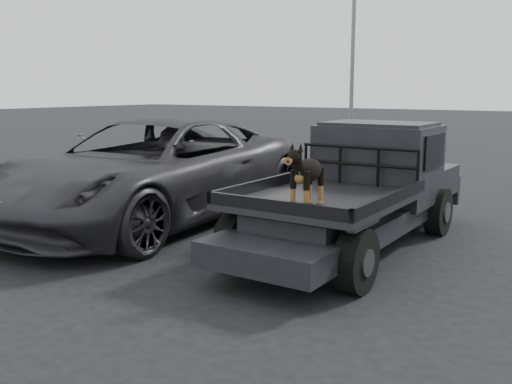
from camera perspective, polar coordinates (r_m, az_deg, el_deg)
The scene contains 6 objects.
ground at distance 6.80m, azimuth 7.55°, elevation -9.67°, with size 120.00×120.00×0.00m, color black.
flatbed_ute at distance 8.43m, azimuth 9.52°, elevation -2.54°, with size 2.00×5.40×0.92m, color black, non-canonical shape.
ute_cab at distance 9.15m, azimuth 12.13°, elevation 4.09°, with size 1.72×1.30×0.88m, color black, non-canonical shape.
headache_rack at distance 8.48m, azimuth 10.22°, elevation 2.57°, with size 1.80×0.08×0.55m, color black, non-canonical shape.
dog at distance 6.83m, azimuth 5.16°, elevation 1.65°, with size 0.32×0.60×0.74m, color black, non-canonical shape.
parked_suv at distance 10.13m, azimuth -10.33°, elevation 2.12°, with size 2.99×6.48×1.80m, color #2F2E34.
Camera 1 is at (2.77, -5.76, 2.31)m, focal length 40.00 mm.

